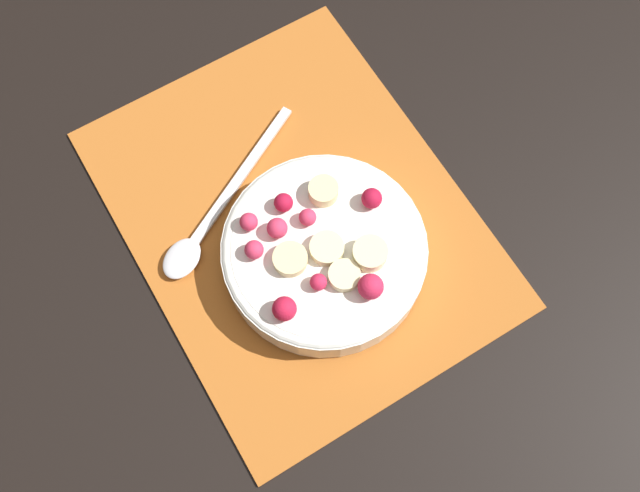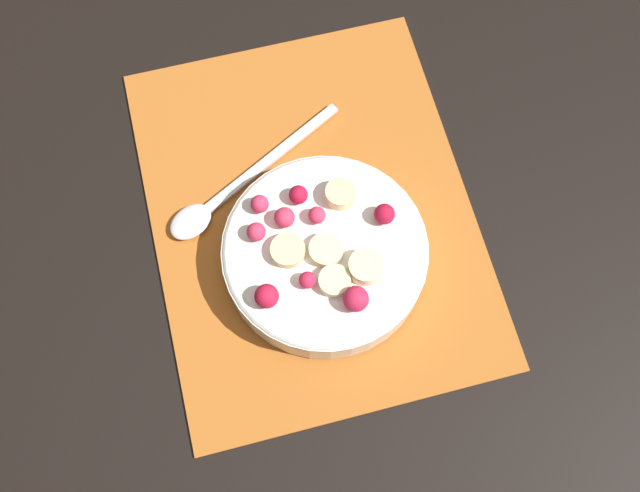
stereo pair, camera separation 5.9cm
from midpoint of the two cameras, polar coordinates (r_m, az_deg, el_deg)
The scene contains 4 objects.
ground_plane at distance 0.65m, azimuth -4.49°, elevation 1.89°, with size 3.00×3.00×0.00m, color black.
placemat at distance 0.65m, azimuth -4.51°, elevation 1.99°, with size 0.37×0.29×0.01m.
fruit_bowl at distance 0.61m, azimuth -2.74°, elevation -1.03°, with size 0.18×0.18×0.06m.
spoon at distance 0.65m, azimuth -11.74°, elevation 1.22°, with size 0.11×0.18×0.01m.
Camera 1 is at (0.22, -0.11, 0.60)m, focal length 40.00 mm.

